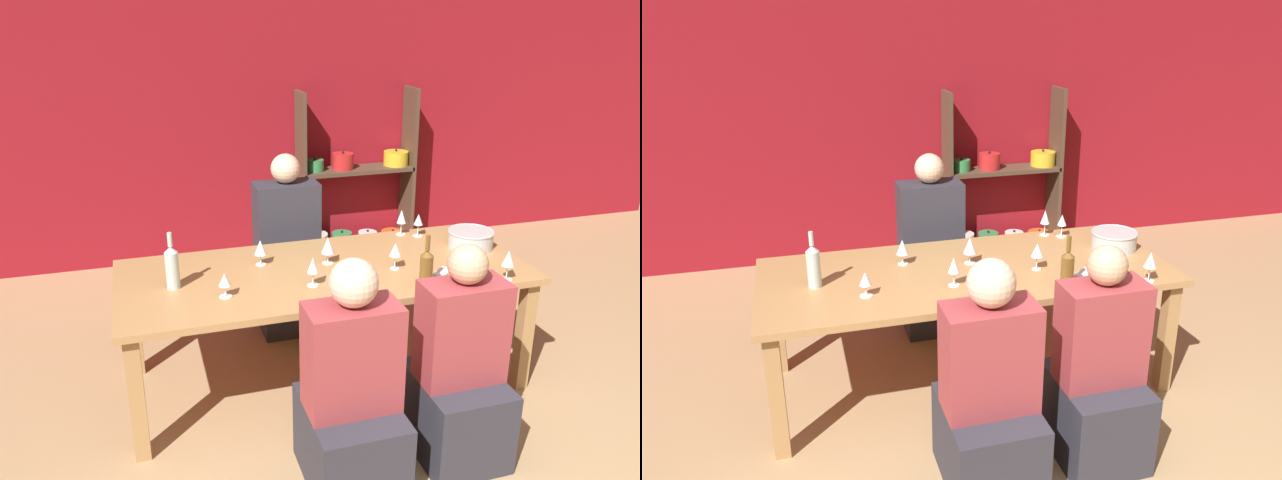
% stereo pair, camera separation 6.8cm
% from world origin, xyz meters
% --- Properties ---
extents(wall_back_red, '(8.80, 0.06, 2.70)m').
position_xyz_m(wall_back_red, '(0.00, 3.83, 1.35)').
color(wall_back_red, maroon).
rests_on(wall_back_red, ground_plane).
extents(shelf_unit, '(1.12, 0.30, 1.54)m').
position_xyz_m(shelf_unit, '(0.78, 3.63, 0.54)').
color(shelf_unit, '#4C3828').
rests_on(shelf_unit, ground_plane).
extents(dining_table, '(2.43, 1.03, 0.76)m').
position_xyz_m(dining_table, '(-0.20, 1.47, 0.68)').
color(dining_table, '#AD7F4C').
rests_on(dining_table, ground_plane).
extents(mixing_bowl, '(0.30, 0.30, 0.12)m').
position_xyz_m(mixing_bowl, '(0.82, 1.55, 0.82)').
color(mixing_bowl, '#B7BABC').
rests_on(mixing_bowl, dining_table).
extents(wine_bottle_green, '(0.07, 0.07, 0.31)m').
position_xyz_m(wine_bottle_green, '(0.26, 1.05, 0.88)').
color(wine_bottle_green, brown).
rests_on(wine_bottle_green, dining_table).
extents(wine_bottle_dark, '(0.08, 0.08, 0.33)m').
position_xyz_m(wine_bottle_dark, '(-1.09, 1.46, 0.89)').
color(wine_bottle_dark, '#B2C6C1').
rests_on(wine_bottle_dark, dining_table).
extents(wine_glass_red_a, '(0.07, 0.07, 0.16)m').
position_xyz_m(wine_glass_red_a, '(0.20, 1.35, 0.88)').
color(wine_glass_red_a, white).
rests_on(wine_glass_red_a, dining_table).
extents(wine_glass_red_b, '(0.07, 0.07, 0.18)m').
position_xyz_m(wine_glass_red_b, '(0.75, 1.02, 0.89)').
color(wine_glass_red_b, white).
rests_on(wine_glass_red_b, dining_table).
extents(wine_glass_empty_a, '(0.07, 0.07, 0.16)m').
position_xyz_m(wine_glass_empty_a, '(-0.08, 1.18, 0.87)').
color(wine_glass_empty_a, white).
rests_on(wine_glass_empty_a, dining_table).
extents(wine_glass_red_c, '(0.07, 0.07, 0.17)m').
position_xyz_m(wine_glass_red_c, '(-0.33, 1.26, 0.88)').
color(wine_glass_red_c, white).
rests_on(wine_glass_red_c, dining_table).
extents(wine_glass_white_a, '(0.07, 0.07, 0.14)m').
position_xyz_m(wine_glass_white_a, '(-0.83, 1.26, 0.86)').
color(wine_glass_white_a, white).
rests_on(wine_glass_white_a, dining_table).
extents(wine_glass_white_b, '(0.07, 0.07, 0.16)m').
position_xyz_m(wine_glass_white_b, '(0.58, 1.84, 0.87)').
color(wine_glass_white_b, white).
rests_on(wine_glass_white_b, dining_table).
extents(wine_glass_white_c, '(0.08, 0.08, 0.17)m').
position_xyz_m(wine_glass_white_c, '(-0.15, 1.55, 0.87)').
color(wine_glass_white_c, white).
rests_on(wine_glass_white_c, dining_table).
extents(wine_glass_white_d, '(0.08, 0.08, 0.16)m').
position_xyz_m(wine_glass_white_d, '(-0.55, 1.65, 0.87)').
color(wine_glass_white_d, white).
rests_on(wine_glass_white_d, dining_table).
extents(wine_glass_white_e, '(0.07, 0.07, 0.18)m').
position_xyz_m(wine_glass_white_e, '(0.48, 1.90, 0.88)').
color(wine_glass_white_e, white).
rests_on(wine_glass_white_e, dining_table).
extents(cell_phone, '(0.16, 0.15, 0.01)m').
position_xyz_m(cell_phone, '(0.45, 1.22, 0.77)').
color(cell_phone, silver).
rests_on(cell_phone, dining_table).
extents(person_near_a, '(0.43, 0.53, 1.18)m').
position_xyz_m(person_near_a, '(0.25, 0.62, 0.42)').
color(person_near_a, '#2D2D38').
rests_on(person_near_a, ground_plane).
extents(person_far_a, '(0.45, 0.56, 1.29)m').
position_xyz_m(person_far_a, '(-0.23, 2.30, 0.47)').
color(person_far_a, '#2D2D38').
rests_on(person_far_a, ground_plane).
extents(person_near_b, '(0.44, 0.55, 1.19)m').
position_xyz_m(person_near_b, '(-0.35, 0.57, 0.43)').
color(person_near_b, '#2D2D38').
rests_on(person_near_b, ground_plane).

